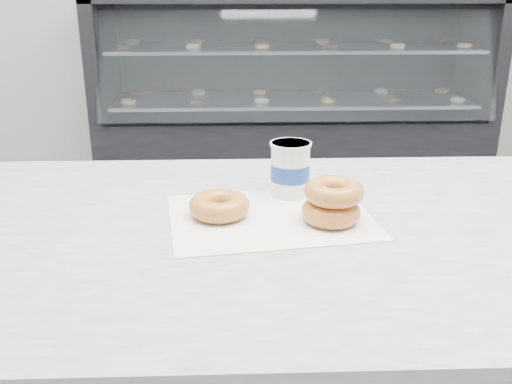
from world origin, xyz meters
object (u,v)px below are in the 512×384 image
at_px(donut_single, 219,206).
at_px(donut_stack, 332,202).
at_px(display_case, 292,113).
at_px(coffee_cup, 290,169).

height_order(donut_single, donut_stack, donut_stack).
bearing_deg(display_case, coffee_cup, -95.73).
bearing_deg(donut_single, display_case, 81.73).
relative_size(display_case, coffee_cup, 23.22).
relative_size(display_case, donut_single, 22.80).
xyz_separation_m(display_case, donut_single, (-0.39, -2.68, 0.43)).
distance_m(donut_single, coffee_cup, 0.17).
height_order(donut_single, coffee_cup, coffee_cup).
distance_m(donut_stack, coffee_cup, 0.14).
distance_m(display_case, donut_single, 2.74).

